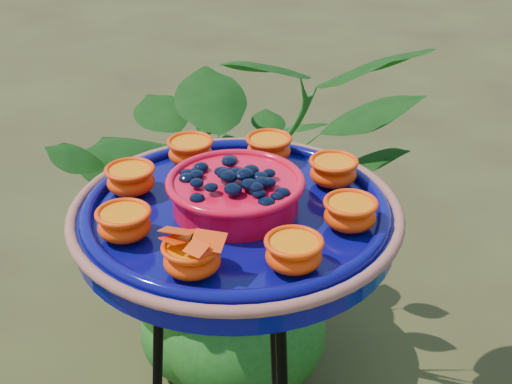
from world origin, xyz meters
TOP-DOWN VIEW (x-y plane):
  - feeder_dish at (-0.00, 0.06)m, footprint 0.45×0.45m
  - shrub_back_left at (-0.40, 0.72)m, footprint 1.15×1.14m

SIDE VIEW (x-z plane):
  - shrub_back_left at x=-0.40m, z-range 0.00..0.96m
  - feeder_dish at x=0.00m, z-range 0.84..0.94m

